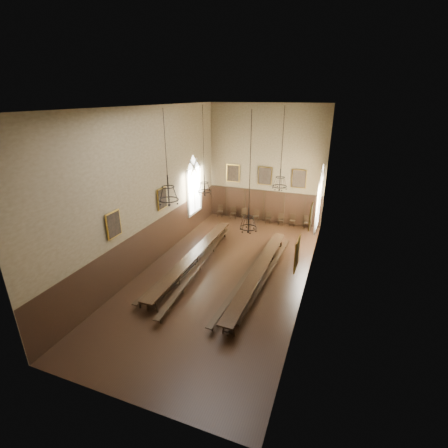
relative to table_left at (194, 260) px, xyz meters
The scene contains 34 objects.
floor 2.02m from the table_left, ahead, with size 9.00×18.00×0.02m, color black.
ceiling 8.83m from the table_left, ahead, with size 9.00×18.00×0.02m, color black.
wall_back 9.95m from the table_left, 77.43° to the left, with size 9.00×0.02×9.00m, color #7E6D4D.
wall_front 10.24m from the table_left, 77.86° to the right, with size 9.00×0.02×9.00m, color #7E6D4D.
wall_left 4.82m from the table_left, behind, with size 0.02×18.00×9.00m, color #7E6D4D.
wall_right 7.67m from the table_left, ahead, with size 0.02×18.00×9.00m, color #7E6D4D.
wainscot_panelling 2.15m from the table_left, ahead, with size 9.00×18.00×2.50m, color black, non-canonical shape.
table_left is the anchor object (origin of this frame).
table_right 4.05m from the table_left, ahead, with size 0.87×10.15×0.79m.
bench_left_outer 0.51m from the table_left, 169.37° to the left, with size 0.65×10.30×0.46m.
bench_left_inner 0.64m from the table_left, 31.57° to the right, with size 1.03×10.75×0.48m.
bench_right_inner 3.46m from the table_left, ahead, with size 0.76×9.85×0.44m.
bench_right_outer 4.44m from the table_left, ahead, with size 0.76×9.36×0.42m.
chair_0 8.61m from the table_left, 100.99° to the left, with size 0.48×0.48×0.94m.
chair_1 8.37m from the table_left, 93.04° to the left, with size 0.52×0.52×0.96m.
chair_2 8.42m from the table_left, 86.77° to the left, with size 0.52×0.52×0.95m.
chair_3 8.45m from the table_left, 79.79° to the left, with size 0.50×0.50×1.00m.
chair_4 8.77m from the table_left, 73.51° to the left, with size 0.41×0.41×0.87m.
chair_5 9.06m from the table_left, 67.31° to the left, with size 0.45×0.45×0.91m.
chair_6 9.48m from the table_left, 62.49° to the left, with size 0.43×0.43×0.95m.
chair_7 9.98m from the table_left, 56.52° to the left, with size 0.51×0.51×0.99m.
chandelier_back_left 4.54m from the table_left, 95.88° to the left, with size 0.82×0.82×5.16m.
chandelier_back_right 6.78m from the table_left, 30.31° to the left, with size 0.82×0.82×4.48m.
chandelier_front_left 5.50m from the table_left, 86.89° to the right, with size 0.95×0.95×4.22m.
chandelier_front_right 6.27m from the table_left, 32.84° to the right, with size 0.76×0.76×5.07m.
portrait_back_0 9.34m from the table_left, 94.11° to the left, with size 1.10×0.12×1.40m.
portrait_back_1 9.52m from the table_left, 77.24° to the left, with size 1.10×0.12×1.40m.
portrait_back_2 10.38m from the table_left, 62.31° to the left, with size 1.10×0.12×1.40m.
portrait_left_0 4.17m from the table_left, 160.85° to the left, with size 0.12×1.00×1.30m.
portrait_left_1 5.49m from the table_left, 123.30° to the right, with size 0.12×1.00×1.30m.
portrait_right_0 7.21m from the table_left, ahead, with size 0.12×1.00×1.30m.
portrait_right_1 8.04m from the table_left, 29.98° to the right, with size 0.12×1.00×1.30m.
window_right 8.86m from the table_left, 39.80° to the left, with size 0.20×2.20×4.60m, color white, non-canonical shape.
window_left 6.59m from the table_left, 114.72° to the left, with size 0.20×2.20×4.60m, color white, non-canonical shape.
Camera 1 is at (5.70, -15.16, 9.52)m, focal length 26.00 mm.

